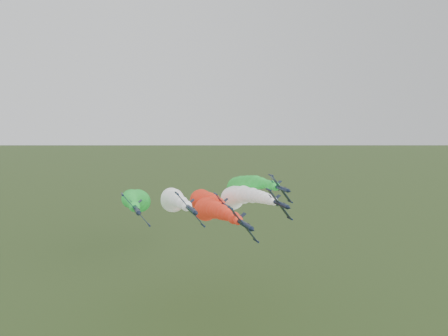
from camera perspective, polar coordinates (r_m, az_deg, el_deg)
The scene contains 6 objects.
jet_lead at distance 128.99m, azimuth -2.07°, elevation -5.42°, with size 14.69×64.94×16.56m.
jet_inner_left at distance 134.10m, azimuth -6.72°, elevation -4.12°, with size 14.81×65.06×16.67m.
jet_inner_right at distance 143.60m, azimuth 1.72°, elevation -3.75°, with size 15.31×65.56×17.18m.
jet_outer_left at distance 140.29m, azimuth -11.48°, elevation -4.13°, with size 14.75×65.00×16.62m.
jet_outer_right at distance 153.72m, azimuth 2.23°, elevation -2.33°, with size 14.79×65.04×16.66m.
jet_trail at distance 157.41m, azimuth -2.97°, elevation -4.07°, with size 14.93×65.17×16.79m.
Camera 1 is at (-27.17, -96.42, 65.89)m, focal length 35.00 mm.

